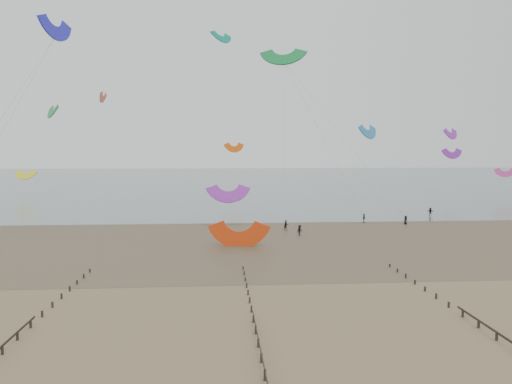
% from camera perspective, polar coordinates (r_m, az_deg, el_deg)
% --- Properties ---
extents(ground, '(500.00, 500.00, 0.00)m').
position_cam_1_polar(ground, '(48.87, -5.61, -12.22)').
color(ground, brown).
rests_on(ground, ground).
extents(sea_and_shore, '(500.00, 665.00, 0.03)m').
position_cam_1_polar(sea_and_shore, '(82.54, -7.86, -5.21)').
color(sea_and_shore, '#475654').
rests_on(sea_and_shore, ground).
extents(kitesurfers, '(127.42, 24.83, 1.85)m').
position_cam_1_polar(kitesurfers, '(98.05, 12.04, -3.17)').
color(kitesurfers, black).
rests_on(kitesurfers, ground).
extents(grounded_kite, '(8.51, 7.07, 4.25)m').
position_cam_1_polar(grounded_kite, '(74.91, -1.95, -6.20)').
color(grounded_kite, '#EC3C0E').
rests_on(grounded_kite, ground).
extents(kites_airborne, '(239.90, 127.57, 43.11)m').
position_cam_1_polar(kites_airborne, '(137.39, -9.95, 7.91)').
color(kites_airborne, yellow).
rests_on(kites_airborne, ground).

